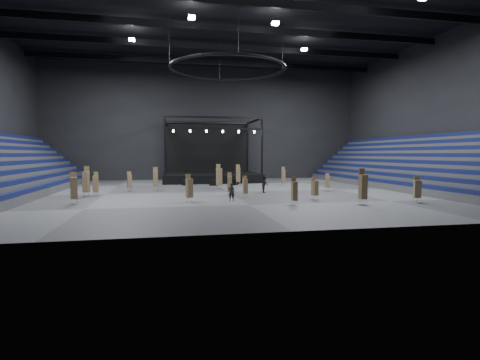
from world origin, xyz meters
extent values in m
plane|color=#535356|center=(0.00, 0.00, 0.00)|extent=(50.00, 50.00, 0.00)
cube|color=black|center=(0.00, 0.00, 18.00)|extent=(50.00, 42.00, 0.20)
cube|color=black|center=(0.00, 21.00, 9.00)|extent=(50.00, 0.20, 18.00)
cube|color=black|center=(0.00, -21.00, 9.00)|extent=(50.00, 0.20, 18.00)
cube|color=black|center=(25.00, 0.00, 9.00)|extent=(0.20, 42.00, 18.00)
cube|color=#464648|center=(-21.40, 0.00, 0.38)|extent=(7.20, 40.00, 0.75)
cube|color=#0C1036|center=(-18.12, 0.00, 0.95)|extent=(0.59, 40.00, 0.40)
cube|color=#464648|center=(-21.85, 0.00, 0.75)|extent=(6.30, 40.00, 1.50)
cube|color=#0C1036|center=(-19.02, 0.00, 1.70)|extent=(0.59, 40.00, 0.40)
cube|color=#0C1036|center=(-19.91, 0.00, 2.45)|extent=(0.59, 40.00, 0.40)
cube|color=#0C1036|center=(-20.82, 0.00, 3.20)|extent=(0.59, 40.00, 0.40)
cube|color=#0C1036|center=(-21.71, 0.00, 3.95)|extent=(0.59, 40.00, 0.40)
cube|color=#464648|center=(21.40, 0.00, 0.38)|extent=(7.20, 40.00, 0.75)
cube|color=#0C1036|center=(18.12, 0.00, 0.95)|extent=(0.59, 40.00, 0.40)
cube|color=#464648|center=(21.85, 0.00, 0.75)|extent=(6.30, 40.00, 1.50)
cube|color=#0C1036|center=(19.02, 0.00, 1.70)|extent=(0.59, 40.00, 0.40)
cube|color=#464648|center=(22.30, 0.00, 1.12)|extent=(5.40, 40.00, 2.25)
cube|color=#0C1036|center=(19.91, 0.00, 2.45)|extent=(0.59, 40.00, 0.40)
cube|color=#464648|center=(22.75, 0.00, 1.50)|extent=(4.50, 40.00, 3.00)
cube|color=#0C1036|center=(20.82, 0.00, 3.20)|extent=(0.59, 40.00, 0.40)
cube|color=#464648|center=(23.20, 0.00, 1.88)|extent=(3.60, 40.00, 3.75)
cube|color=#0C1036|center=(21.71, 0.00, 3.95)|extent=(0.59, 40.00, 0.40)
cube|color=#464648|center=(23.65, 0.00, 2.25)|extent=(2.70, 40.00, 4.50)
cube|color=#0C1036|center=(22.61, 0.00, 4.70)|extent=(0.59, 40.00, 0.40)
cube|color=#464648|center=(24.10, 0.00, 2.62)|extent=(1.80, 40.00, 5.25)
cube|color=#0C1036|center=(23.52, 0.00, 5.45)|extent=(0.59, 40.00, 0.40)
cube|color=#464648|center=(24.55, 0.00, 3.00)|extent=(0.90, 40.00, 6.00)
cube|color=#0C1036|center=(24.41, 0.00, 6.20)|extent=(0.59, 40.00, 0.40)
cube|color=black|center=(0.00, 15.50, 0.60)|extent=(14.00, 10.00, 1.20)
cube|color=black|center=(0.00, 20.30, 5.20)|extent=(13.30, 0.30, 8.00)
cylinder|color=black|center=(-6.60, 10.90, 5.10)|extent=(0.24, 0.24, 7.80)
cylinder|color=black|center=(-6.60, 20.10, 5.10)|extent=(0.24, 0.24, 7.80)
cylinder|color=black|center=(6.60, 10.90, 5.10)|extent=(0.24, 0.24, 7.80)
cylinder|color=black|center=(6.60, 20.10, 5.10)|extent=(0.24, 0.24, 7.80)
cube|color=black|center=(0.00, 10.90, 9.00)|extent=(13.40, 0.25, 0.25)
cube|color=black|center=(0.00, 20.10, 9.00)|extent=(13.40, 0.25, 0.25)
cube|color=black|center=(0.00, 10.90, 7.50)|extent=(13.40, 0.20, 0.20)
cylinder|color=white|center=(-5.50, 10.90, 7.10)|extent=(0.24, 0.24, 0.35)
cylinder|color=white|center=(-3.30, 10.90, 7.10)|extent=(0.24, 0.24, 0.35)
cylinder|color=white|center=(-1.10, 10.90, 7.10)|extent=(0.24, 0.24, 0.35)
cylinder|color=white|center=(1.10, 10.90, 7.10)|extent=(0.24, 0.24, 0.35)
cylinder|color=white|center=(3.30, 10.90, 7.10)|extent=(0.24, 0.24, 0.35)
cylinder|color=white|center=(5.50, 10.90, 7.10)|extent=(0.24, 0.24, 0.35)
torus|color=black|center=(0.00, 0.00, 13.00)|extent=(12.30, 12.30, 0.30)
cylinder|color=black|center=(6.00, 0.00, 15.50)|extent=(0.04, 0.04, 5.00)
cylinder|color=black|center=(0.00, 6.00, 15.50)|extent=(0.04, 0.04, 5.00)
cylinder|color=black|center=(-6.00, 0.00, 15.50)|extent=(0.04, 0.04, 5.00)
cylinder|color=black|center=(0.00, -6.00, 15.50)|extent=(0.04, 0.04, 5.00)
cube|color=black|center=(0.00, -7.00, 17.20)|extent=(49.00, 0.35, 0.70)
cube|color=black|center=(0.00, 0.00, 17.20)|extent=(49.00, 0.35, 0.70)
cube|color=black|center=(0.00, 7.00, 17.20)|extent=(49.00, 0.35, 0.70)
cube|color=black|center=(0.00, 15.00, 17.20)|extent=(49.00, 0.35, 0.70)
cube|color=white|center=(-10.00, 4.00, 16.60)|extent=(0.60, 0.60, 0.25)
cube|color=white|center=(10.00, 4.00, 16.60)|extent=(0.60, 0.60, 0.25)
cube|color=white|center=(-4.00, -4.00, 16.60)|extent=(0.60, 0.60, 0.25)
cube|color=white|center=(4.00, -4.00, 16.60)|extent=(0.60, 0.60, 0.25)
cube|color=black|center=(-3.86, 9.20, 0.40)|extent=(1.34, 0.97, 0.81)
cube|color=black|center=(-0.47, 8.23, 0.37)|extent=(1.22, 0.88, 0.74)
cube|color=black|center=(2.11, 8.56, 0.40)|extent=(1.26, 0.74, 0.79)
cylinder|color=silver|center=(13.79, -12.21, 0.22)|extent=(0.03, 0.03, 0.43)
cylinder|color=silver|center=(13.79, -11.79, 0.22)|extent=(0.03, 0.03, 0.43)
cylinder|color=silver|center=(14.21, -12.21, 0.22)|extent=(0.03, 0.03, 0.43)
cylinder|color=silver|center=(14.21, -11.79, 0.22)|extent=(0.03, 0.03, 0.43)
cube|color=#8F6F4F|center=(14.00, -12.00, 1.16)|extent=(0.67, 0.67, 1.45)
cube|color=#8F6F4F|center=(14.07, -11.80, 1.83)|extent=(0.49, 0.23, 0.80)
cylinder|color=silver|center=(-14.20, -2.05, 0.22)|extent=(0.03, 0.03, 0.43)
cylinder|color=silver|center=(-14.20, -1.64, 0.22)|extent=(0.03, 0.03, 0.43)
cylinder|color=silver|center=(-13.80, -2.05, 0.22)|extent=(0.03, 0.03, 0.43)
cylinder|color=silver|center=(-13.80, -1.64, 0.22)|extent=(0.03, 0.03, 0.43)
cube|color=#8F6F4F|center=(-14.00, -1.84, 1.42)|extent=(0.62, 0.62, 1.98)
cube|color=#8F6F4F|center=(-13.95, -1.63, 2.36)|extent=(0.50, 0.18, 1.09)
cylinder|color=silver|center=(-0.62, -3.91, 0.18)|extent=(0.03, 0.03, 0.36)
cylinder|color=silver|center=(-0.62, -3.57, 0.18)|extent=(0.03, 0.03, 0.36)
cylinder|color=silver|center=(-0.27, -3.91, 0.18)|extent=(0.03, 0.03, 0.36)
cylinder|color=silver|center=(-0.27, -3.57, 0.18)|extent=(0.03, 0.03, 0.36)
cube|color=#8F6F4F|center=(-0.45, -3.74, 1.14)|extent=(0.50, 0.50, 1.55)
cube|color=#8F6F4F|center=(-0.42, -3.56, 1.86)|extent=(0.42, 0.12, 0.85)
cylinder|color=silver|center=(10.74, -1.33, 0.18)|extent=(0.03, 0.03, 0.36)
cylinder|color=silver|center=(10.74, -0.98, 0.18)|extent=(0.03, 0.03, 0.36)
cylinder|color=silver|center=(11.08, -1.33, 0.18)|extent=(0.03, 0.03, 0.36)
cylinder|color=silver|center=(11.08, -0.98, 0.18)|extent=(0.03, 0.03, 0.36)
cube|color=#8F6F4F|center=(10.91, -1.16, 1.00)|extent=(0.55, 0.55, 1.27)
cube|color=#8F6F4F|center=(10.97, -0.98, 1.58)|extent=(0.41, 0.18, 0.70)
cylinder|color=silver|center=(6.31, -8.47, 0.19)|extent=(0.03, 0.03, 0.39)
cylinder|color=silver|center=(6.31, -8.10, 0.19)|extent=(0.03, 0.03, 0.39)
cylinder|color=silver|center=(6.68, -8.47, 0.19)|extent=(0.03, 0.03, 0.39)
cylinder|color=silver|center=(6.68, -8.10, 0.19)|extent=(0.03, 0.03, 0.39)
cube|color=#8F6F4F|center=(6.49, -8.28, 1.04)|extent=(0.58, 0.58, 1.32)
cube|color=#8F6F4F|center=(6.43, -8.10, 1.65)|extent=(0.44, 0.19, 0.72)
cylinder|color=silver|center=(8.86, -12.21, 0.22)|extent=(0.03, 0.03, 0.44)
cylinder|color=silver|center=(8.86, -11.79, 0.22)|extent=(0.03, 0.03, 0.44)
cylinder|color=silver|center=(9.27, -12.21, 0.22)|extent=(0.03, 0.03, 0.44)
cylinder|color=silver|center=(9.27, -11.79, 0.22)|extent=(0.03, 0.03, 0.44)
cube|color=#8F6F4F|center=(9.06, -12.00, 1.43)|extent=(0.55, 0.55, 1.97)
cube|color=#8F6F4F|center=(9.06, -11.78, 2.36)|extent=(0.51, 0.08, 1.09)
cylinder|color=silver|center=(-13.38, -1.59, 0.18)|extent=(0.03, 0.03, 0.36)
cylinder|color=silver|center=(-13.38, -1.25, 0.18)|extent=(0.03, 0.03, 0.36)
cylinder|color=silver|center=(-13.04, -1.59, 0.18)|extent=(0.03, 0.03, 0.36)
cylinder|color=silver|center=(-13.04, -1.25, 0.18)|extent=(0.03, 0.03, 0.36)
cube|color=#8F6F4F|center=(-13.21, -1.42, 1.16)|extent=(0.48, 0.48, 1.60)
cube|color=#8F6F4F|center=(-13.19, -1.25, 1.91)|extent=(0.42, 0.10, 0.88)
cylinder|color=silver|center=(-4.79, -8.14, 0.20)|extent=(0.03, 0.03, 0.40)
cylinder|color=silver|center=(-4.79, -7.76, 0.20)|extent=(0.03, 0.03, 0.40)
cylinder|color=silver|center=(-4.41, -8.14, 0.20)|extent=(0.03, 0.03, 0.40)
cylinder|color=silver|center=(-4.41, -7.76, 0.20)|extent=(0.03, 0.03, 0.40)
cube|color=#8F6F4F|center=(-4.60, -7.95, 1.20)|extent=(0.64, 0.64, 1.60)
cube|color=#8F6F4F|center=(-4.68, -7.76, 1.95)|extent=(0.45, 0.24, 0.88)
cylinder|color=silver|center=(0.60, -5.53, 0.17)|extent=(0.03, 0.03, 0.35)
cylinder|color=silver|center=(0.60, -5.20, 0.17)|extent=(0.03, 0.03, 0.35)
cylinder|color=silver|center=(0.93, -5.53, 0.17)|extent=(0.03, 0.03, 0.35)
cylinder|color=silver|center=(0.93, -5.20, 0.17)|extent=(0.03, 0.03, 0.35)
cube|color=#8F6F4F|center=(0.76, -5.37, 1.03)|extent=(0.44, 0.44, 1.37)
cube|color=#8F6F4F|center=(0.75, -5.20, 1.66)|extent=(0.40, 0.08, 0.75)
cylinder|color=silver|center=(-10.59, 2.38, 0.19)|extent=(0.03, 0.03, 0.38)
cylinder|color=silver|center=(-10.59, 2.74, 0.19)|extent=(0.03, 0.03, 0.38)
cylinder|color=silver|center=(-10.23, 2.38, 0.19)|extent=(0.03, 0.03, 0.38)
cylinder|color=silver|center=(-10.23, 2.74, 0.19)|extent=(0.03, 0.03, 0.38)
cube|color=#8F6F4F|center=(-10.41, 2.56, 1.11)|extent=(0.55, 0.55, 1.45)
cube|color=#8F6F4F|center=(-10.46, 2.74, 1.78)|extent=(0.44, 0.16, 0.80)
cylinder|color=silver|center=(-7.87, 2.45, 0.22)|extent=(0.03, 0.03, 0.43)
cylinder|color=silver|center=(-7.87, 2.86, 0.22)|extent=(0.03, 0.03, 0.43)
cylinder|color=silver|center=(-7.46, 2.45, 0.22)|extent=(0.03, 0.03, 0.43)
cylinder|color=silver|center=(-7.46, 2.86, 0.22)|extent=(0.03, 0.03, 0.43)
cube|color=#8F6F4F|center=(-7.66, 2.65, 1.31)|extent=(0.54, 0.54, 1.76)
cube|color=#8F6F4F|center=(-7.67, 2.87, 2.14)|extent=(0.50, 0.08, 0.97)
cylinder|color=silver|center=(8.14, 6.32, 0.18)|extent=(0.03, 0.03, 0.36)
cylinder|color=silver|center=(8.14, 6.66, 0.18)|extent=(0.03, 0.03, 0.36)
cylinder|color=silver|center=(8.49, 6.32, 0.18)|extent=(0.03, 0.03, 0.36)
cylinder|color=silver|center=(8.49, 6.66, 0.18)|extent=(0.03, 0.03, 0.36)
cube|color=#8F6F4F|center=(8.31, 6.49, 1.19)|extent=(0.48, 0.48, 1.65)
cube|color=#8F6F4F|center=(8.33, 6.67, 1.97)|extent=(0.42, 0.10, 0.91)
cylinder|color=silver|center=(-14.02, -7.68, 0.22)|extent=(0.03, 0.03, 0.44)
cylinder|color=silver|center=(-14.02, -7.26, 0.22)|extent=(0.03, 0.03, 0.44)
cylinder|color=silver|center=(-13.61, -7.68, 0.22)|extent=(0.03, 0.03, 0.44)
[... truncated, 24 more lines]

